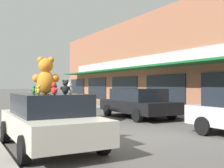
% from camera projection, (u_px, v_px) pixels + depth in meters
% --- Properties ---
extents(ground_plane, '(260.00, 260.00, 0.00)m').
position_uv_depth(ground_plane, '(135.00, 136.00, 9.32)').
color(ground_plane, '#514F4C').
extents(storefront_row, '(17.51, 31.48, 7.00)m').
position_uv_depth(storefront_row, '(216.00, 65.00, 24.77)').
color(storefront_row, '#9E6047').
rests_on(storefront_row, ground_plane).
extents(plush_art_car, '(2.09, 4.28, 1.47)m').
position_uv_depth(plush_art_car, '(50.00, 119.00, 7.58)').
color(plush_art_car, beige).
rests_on(plush_art_car, ground_plane).
extents(teddy_bear_giant, '(0.77, 0.56, 1.01)m').
position_uv_depth(teddy_bear_giant, '(46.00, 76.00, 7.70)').
color(teddy_bear_giant, orange).
rests_on(teddy_bear_giant, plush_art_car).
extents(teddy_bear_white, '(0.19, 0.23, 0.31)m').
position_uv_depth(teddy_bear_white, '(70.00, 88.00, 7.55)').
color(teddy_bear_white, white).
rests_on(teddy_bear_white, plush_art_car).
extents(teddy_bear_green, '(0.18, 0.12, 0.24)m').
position_uv_depth(teddy_bear_green, '(34.00, 89.00, 8.14)').
color(teddy_bear_green, green).
rests_on(teddy_bear_green, plush_art_car).
extents(teddy_bear_blue, '(0.14, 0.20, 0.26)m').
position_uv_depth(teddy_bear_blue, '(55.00, 89.00, 7.17)').
color(teddy_bear_blue, blue).
rests_on(teddy_bear_blue, plush_art_car).
extents(teddy_bear_red, '(0.17, 0.23, 0.30)m').
position_uv_depth(teddy_bear_red, '(54.00, 89.00, 6.97)').
color(teddy_bear_red, red).
rests_on(teddy_bear_red, plush_art_car).
extents(teddy_bear_yellow, '(0.19, 0.13, 0.25)m').
position_uv_depth(teddy_bear_yellow, '(39.00, 90.00, 7.17)').
color(teddy_bear_yellow, yellow).
rests_on(teddy_bear_yellow, plush_art_car).
extents(teddy_bear_black, '(0.28, 0.17, 0.38)m').
position_uv_depth(teddy_bear_black, '(65.00, 87.00, 7.25)').
color(teddy_bear_black, black).
rests_on(teddy_bear_black, plush_art_car).
extents(teddy_bear_brown, '(0.14, 0.18, 0.24)m').
position_uv_depth(teddy_bear_brown, '(38.00, 89.00, 8.05)').
color(teddy_bear_brown, olive).
rests_on(teddy_bear_brown, plush_art_car).
extents(parked_car_far_center, '(2.22, 4.73, 1.52)m').
position_uv_depth(parked_car_far_center, '(138.00, 102.00, 14.61)').
color(parked_car_far_center, black).
rests_on(parked_car_far_center, ground_plane).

